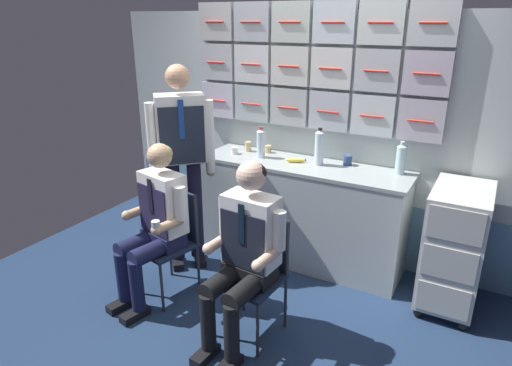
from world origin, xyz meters
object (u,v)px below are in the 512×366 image
crew_member_right (244,248)px  service_trolley (454,245)px  crew_member_standing (182,150)px  crew_member_left (155,218)px  sparkling_bottle_green (401,159)px  snack_banana (296,160)px  folding_chair_right (258,263)px  espresso_cup_small (234,150)px  folding_chair_left (174,232)px

crew_member_right → service_trolley: bearing=43.2°
crew_member_right → crew_member_standing: (-0.97, 0.62, 0.37)m
crew_member_left → sparkling_bottle_green: crew_member_left is taller
crew_member_left → snack_banana: 1.30m
folding_chair_right → sparkling_bottle_green: sparkling_bottle_green is taller
service_trolley → sparkling_bottle_green: sparkling_bottle_green is taller
service_trolley → crew_member_right: size_ratio=0.75×
folding_chair_right → crew_member_right: 0.24m
crew_member_standing → espresso_cup_small: size_ratio=27.65×
folding_chair_left → snack_banana: snack_banana is taller
crew_member_left → crew_member_standing: 0.66m
espresso_cup_small → crew_member_left: bearing=-92.4°
folding_chair_left → crew_member_standing: crew_member_standing is taller
service_trolley → folding_chair_right: 1.48m
folding_chair_left → folding_chair_right: size_ratio=1.00×
crew_member_left → espresso_cup_small: 1.10m
sparkling_bottle_green → snack_banana: (-0.85, -0.13, -0.11)m
crew_member_left → crew_member_right: 0.84m
folding_chair_left → sparkling_bottle_green: (1.46, 1.08, 0.53)m
sparkling_bottle_green → espresso_cup_small: (-1.45, -0.17, -0.09)m
service_trolley → folding_chair_left: service_trolley is taller
folding_chair_right → snack_banana: 1.14m
folding_chair_left → folding_chair_right: (0.81, -0.09, 0.00)m
folding_chair_left → espresso_cup_small: 1.01m
folding_chair_left → snack_banana: 1.20m
folding_chair_left → crew_member_left: crew_member_left is taller
crew_member_standing → snack_banana: 0.98m
service_trolley → folding_chair_right: size_ratio=1.14×
folding_chair_right → espresso_cup_small: size_ratio=13.10×
sparkling_bottle_green → espresso_cup_small: bearing=-173.5°
crew_member_right → espresso_cup_small: (-0.79, 1.16, 0.25)m
folding_chair_right → espresso_cup_small: (-0.80, 1.00, 0.44)m
crew_member_right → snack_banana: 1.23m
crew_member_left → crew_member_standing: size_ratio=0.71×
crew_member_left → folding_chair_left: bearing=77.6°
folding_chair_left → crew_member_standing: bearing=114.3°
folding_chair_left → sparkling_bottle_green: sparkling_bottle_green is taller
sparkling_bottle_green → espresso_cup_small: 1.47m
service_trolley → sparkling_bottle_green: 0.77m
service_trolley → crew_member_standing: bearing=-167.5°
crew_member_left → crew_member_right: bearing=-6.5°
folding_chair_left → folding_chair_right: same height
folding_chair_left → espresso_cup_small: espresso_cup_small is taller
crew_member_standing → service_trolley: bearing=12.5°
folding_chair_left → sparkling_bottle_green: bearing=36.3°
folding_chair_right → crew_member_right: crew_member_right is taller
crew_member_left → espresso_cup_small: (0.04, 1.07, 0.27)m
crew_member_right → sparkling_bottle_green: crew_member_right is taller
sparkling_bottle_green → snack_banana: size_ratio=1.55×
folding_chair_right → crew_member_standing: bearing=154.6°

